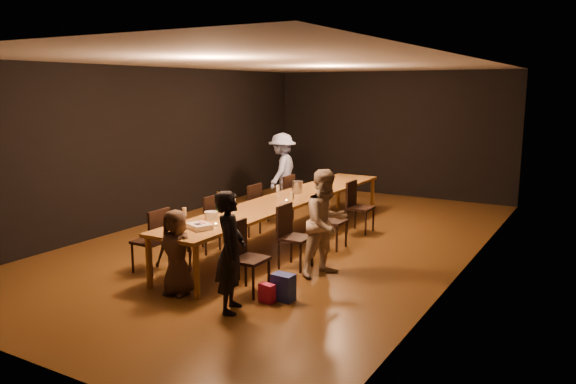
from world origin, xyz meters
The scene contains 30 objects.
ground centered at (0.00, 0.00, 0.00)m, with size 10.00×10.00×0.00m, color #4F3013.
room_shell centered at (0.00, 0.00, 2.08)m, with size 6.04×10.04×3.02m.
table centered at (0.00, 0.00, 0.70)m, with size 0.90×6.00×0.75m.
chair_right_0 centered at (0.85, -2.40, 0.47)m, with size 0.42×0.42×0.93m, color black, non-canonical shape.
chair_right_1 centered at (0.85, -1.20, 0.47)m, with size 0.42×0.42×0.93m, color black, non-canonical shape.
chair_right_2 centered at (0.85, 0.00, 0.47)m, with size 0.42×0.42×0.93m, color black, non-canonical shape.
chair_right_3 centered at (0.85, 1.20, 0.47)m, with size 0.42×0.42×0.93m, color black, non-canonical shape.
chair_left_0 centered at (-0.85, -2.40, 0.47)m, with size 0.42×0.42×0.93m, color black, non-canonical shape.
chair_left_1 centered at (-0.85, -1.20, 0.47)m, with size 0.42×0.42×0.93m, color black, non-canonical shape.
chair_left_2 centered at (-0.85, 0.00, 0.47)m, with size 0.42×0.42×0.93m, color black, non-canonical shape.
chair_left_3 centered at (-0.85, 1.20, 0.47)m, with size 0.42×0.42×0.93m, color black, non-canonical shape.
woman_birthday centered at (0.99, -2.99, 0.72)m, with size 0.53×0.35×1.44m, color black.
woman_tan centered at (1.37, -1.26, 0.75)m, with size 0.73×0.57×1.51m, color #BCA88D.
man_blue centered at (-1.40, 2.18, 0.83)m, with size 1.07×0.61×1.65m, color #96ADE8.
child centered at (0.07, -2.89, 0.55)m, with size 0.54×0.35×1.11m, color #443226.
gift_bag_red centered at (1.22, -2.56, 0.12)m, with size 0.20×0.11×0.24m, color #D21F57.
gift_bag_blue centered at (1.35, -2.40, 0.17)m, with size 0.27×0.18×0.34m, color #253AA3.
birthday_cake centered at (0.06, -2.41, 0.79)m, with size 0.38×0.35×0.07m.
plate_stack centered at (-0.16, -1.87, 0.80)m, with size 0.19×0.19×0.11m, color silver.
champagne_bottle centered at (-0.36, -1.45, 0.91)m, with size 0.07×0.07×0.32m, color black, non-canonical shape.
ice_bucket centered at (-0.09, 0.53, 0.86)m, with size 0.19×0.19×0.21m, color silver.
wineglass_0 centered at (-0.36, -2.22, 0.85)m, with size 0.06×0.06×0.21m, color beige, non-canonical shape.
wineglass_1 centered at (0.18, -1.90, 0.85)m, with size 0.06×0.06×0.21m, color beige, non-canonical shape.
wineglass_2 centered at (-0.16, -1.32, 0.85)m, with size 0.06×0.06×0.21m, color silver, non-canonical shape.
wineglass_3 centered at (0.37, -0.47, 0.85)m, with size 0.06×0.06×0.21m, color beige, non-canonical shape.
wineglass_4 centered at (-0.20, 0.03, 0.85)m, with size 0.06×0.06×0.21m, color silver, non-canonical shape.
wineglass_5 centered at (0.21, 1.13, 0.85)m, with size 0.06×0.06×0.21m, color silver, non-canonical shape.
tealight_near centered at (0.15, -2.17, 0.77)m, with size 0.05×0.05×0.03m, color #B2B7B2.
tealight_mid centered at (0.15, -0.28, 0.77)m, with size 0.05×0.05×0.03m, color #B2B7B2.
tealight_far centered at (0.15, 1.41, 0.77)m, with size 0.05×0.05×0.03m, color #B2B7B2.
Camera 1 is at (4.74, -8.07, 2.60)m, focal length 35.00 mm.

